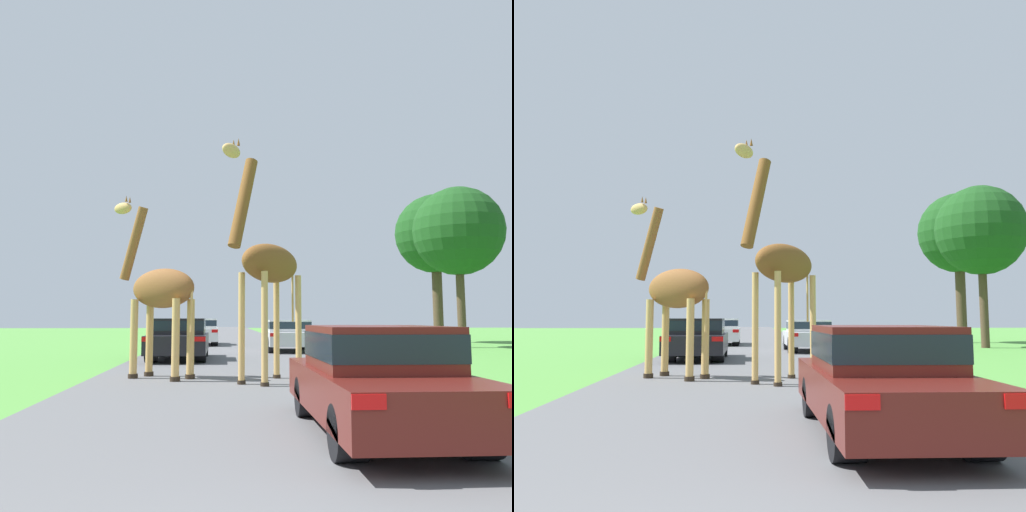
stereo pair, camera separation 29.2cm
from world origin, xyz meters
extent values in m
cube|color=#5B5B5E|center=(0.00, 30.00, 0.00)|extent=(7.17, 120.00, 0.00)
cylinder|color=tan|center=(0.48, 10.00, 1.23)|extent=(0.14, 0.14, 2.46)
cylinder|color=#2D2319|center=(0.48, 10.00, 0.04)|extent=(0.19, 0.19, 0.09)
cylinder|color=tan|center=(0.00, 10.38, 1.23)|extent=(0.14, 0.14, 2.46)
cylinder|color=#2D2319|center=(0.00, 10.38, 0.04)|extent=(0.19, 0.19, 0.09)
cylinder|color=tan|center=(1.38, 11.15, 1.23)|extent=(0.14, 0.14, 2.46)
cylinder|color=#2D2319|center=(1.38, 11.15, 0.04)|extent=(0.19, 0.19, 0.09)
cylinder|color=tan|center=(0.90, 11.53, 1.23)|extent=(0.14, 0.14, 2.46)
cylinder|color=#2D2319|center=(0.90, 11.53, 0.04)|extent=(0.19, 0.19, 0.09)
ellipsoid|color=brown|center=(0.69, 10.77, 2.71)|extent=(1.86, 2.09, 0.90)
cylinder|color=brown|center=(0.01, 9.90, 3.96)|extent=(0.78, 0.89, 2.09)
ellipsoid|color=tan|center=(-0.26, 9.55, 5.01)|extent=(0.53, 0.59, 0.30)
cylinder|color=tan|center=(1.30, 11.55, 2.03)|extent=(0.05, 0.05, 1.35)
cone|color=brown|center=(-0.11, 9.64, 5.24)|extent=(0.07, 0.07, 0.16)
cone|color=brown|center=(-0.21, 9.72, 5.24)|extent=(0.07, 0.07, 0.16)
cylinder|color=tan|center=(-2.57, 11.73, 0.95)|extent=(0.18, 0.18, 1.90)
cylinder|color=#2D2319|center=(-2.57, 11.73, 0.05)|extent=(0.24, 0.24, 0.11)
cylinder|color=tan|center=(-2.25, 12.21, 0.95)|extent=(0.18, 0.18, 1.90)
cylinder|color=#2D2319|center=(-2.25, 12.21, 0.05)|extent=(0.24, 0.24, 0.11)
cylinder|color=tan|center=(-1.50, 11.03, 0.95)|extent=(0.18, 0.18, 1.90)
cylinder|color=#2D2319|center=(-1.50, 11.03, 0.05)|extent=(0.24, 0.24, 0.11)
cylinder|color=tan|center=(-1.18, 11.51, 0.95)|extent=(0.18, 0.18, 1.90)
cylinder|color=#2D2319|center=(-1.18, 11.51, 0.05)|extent=(0.24, 0.24, 0.11)
ellipsoid|color=brown|center=(-1.88, 11.62, 2.17)|extent=(1.90, 1.57, 0.97)
cylinder|color=brown|center=(-2.69, 12.16, 3.34)|extent=(0.82, 0.66, 1.89)
ellipsoid|color=tan|center=(-3.03, 12.38, 4.29)|extent=(0.60, 0.51, 0.30)
cylinder|color=tan|center=(-1.15, 11.15, 1.64)|extent=(0.06, 0.06, 1.05)
cone|color=brown|center=(-2.93, 12.24, 4.52)|extent=(0.07, 0.07, 0.16)
cone|color=brown|center=(-2.86, 12.35, 4.52)|extent=(0.07, 0.07, 0.16)
cube|color=#561914|center=(1.52, 5.14, 0.52)|extent=(1.71, 4.21, 0.55)
cube|color=#561914|center=(1.52, 5.14, 1.07)|extent=(1.54, 1.90, 0.55)
cube|color=#19232D|center=(1.52, 5.14, 1.10)|extent=(1.56, 1.92, 0.33)
cube|color=red|center=(0.82, 3.02, 0.72)|extent=(0.31, 0.03, 0.13)
cylinder|color=black|center=(0.83, 6.40, 0.29)|extent=(0.34, 0.58, 0.58)
cylinder|color=black|center=(2.21, 6.40, 0.29)|extent=(0.34, 0.58, 0.58)
cylinder|color=black|center=(0.83, 3.87, 0.29)|extent=(0.34, 0.58, 0.58)
cylinder|color=black|center=(2.21, 3.87, 0.29)|extent=(0.34, 0.58, 0.58)
cube|color=black|center=(-1.92, 17.78, 0.57)|extent=(1.99, 4.58, 0.61)
cube|color=black|center=(-1.92, 17.78, 1.16)|extent=(1.79, 2.06, 0.55)
cube|color=#19232D|center=(-1.92, 17.78, 1.18)|extent=(1.81, 2.08, 0.33)
cube|color=red|center=(-2.74, 15.48, 0.79)|extent=(0.36, 0.03, 0.15)
cube|color=red|center=(-1.10, 15.48, 0.79)|extent=(0.36, 0.03, 0.15)
cylinder|color=black|center=(-2.72, 19.15, 0.31)|extent=(0.40, 0.63, 0.63)
cylinder|color=black|center=(-1.12, 19.15, 0.31)|extent=(0.40, 0.63, 0.63)
cylinder|color=black|center=(-2.72, 16.40, 0.31)|extent=(0.40, 0.63, 0.63)
cylinder|color=black|center=(-1.12, 16.40, 0.31)|extent=(0.40, 0.63, 0.63)
cube|color=silver|center=(2.52, 22.29, 0.57)|extent=(1.98, 4.23, 0.58)
cube|color=silver|center=(2.52, 22.29, 1.11)|extent=(1.79, 1.90, 0.50)
cube|color=#19232D|center=(2.52, 22.29, 1.14)|extent=(1.81, 1.92, 0.30)
cube|color=red|center=(1.71, 20.17, 0.78)|extent=(0.36, 0.03, 0.14)
cube|color=red|center=(3.33, 20.17, 0.78)|extent=(0.36, 0.03, 0.14)
cylinder|color=black|center=(1.73, 23.56, 0.33)|extent=(0.40, 0.67, 0.67)
cylinder|color=black|center=(3.31, 23.56, 0.33)|extent=(0.40, 0.67, 0.67)
cylinder|color=black|center=(1.73, 21.02, 0.33)|extent=(0.40, 0.67, 0.67)
cylinder|color=black|center=(3.31, 21.02, 0.33)|extent=(0.40, 0.67, 0.67)
cube|color=silver|center=(-1.46, 28.39, 0.57)|extent=(1.75, 4.63, 0.65)
cube|color=silver|center=(-1.46, 28.39, 1.15)|extent=(1.58, 2.08, 0.52)
cube|color=#19232D|center=(-1.46, 28.39, 1.18)|extent=(1.60, 2.10, 0.31)
cube|color=red|center=(-2.18, 26.07, 0.80)|extent=(0.32, 0.03, 0.15)
cube|color=red|center=(-0.75, 26.07, 0.80)|extent=(0.32, 0.03, 0.15)
cylinder|color=black|center=(-2.17, 29.78, 0.29)|extent=(0.35, 0.58, 0.58)
cylinder|color=black|center=(-0.76, 29.78, 0.29)|extent=(0.35, 0.58, 0.58)
cylinder|color=black|center=(-2.17, 27.00, 0.29)|extent=(0.35, 0.58, 0.58)
cylinder|color=black|center=(-0.76, 27.00, 0.29)|extent=(0.35, 0.58, 0.58)
cylinder|color=#4C3828|center=(12.64, 30.27, 2.94)|extent=(0.59, 0.59, 5.87)
sphere|color=#194719|center=(12.64, 30.27, 6.60)|extent=(4.83, 4.83, 4.83)
cylinder|color=#4C3828|center=(11.51, 24.61, 2.58)|extent=(0.41, 0.41, 5.16)
sphere|color=#194719|center=(11.51, 24.61, 5.83)|extent=(4.49, 4.49, 4.49)
camera|label=1|loc=(-0.48, -1.71, 1.44)|focal=38.00mm
camera|label=2|loc=(-0.18, -1.73, 1.44)|focal=38.00mm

